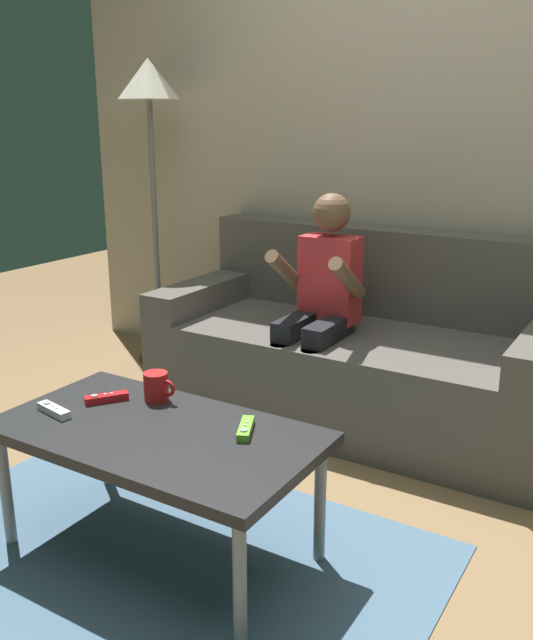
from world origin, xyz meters
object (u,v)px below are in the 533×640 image
at_px(game_remote_white_near_edge, 54,410).
at_px(floor_lamp, 149,103).
at_px(game_remote_lime_center, 246,429).
at_px(coffee_mug, 156,387).
at_px(coffee_table, 157,440).
at_px(game_remote_red_far_corner, 106,398).
at_px(person_seated_on_couch, 320,299).
at_px(couch, 359,355).

xyz_separation_m(game_remote_white_near_edge, floor_lamp, (-0.83, 1.48, 0.96)).
height_order(game_remote_lime_center, coffee_mug, coffee_mug).
relative_size(coffee_table, game_remote_red_far_corner, 7.27).
distance_m(coffee_table, game_remote_white_near_edge, 0.36).
bearing_deg(game_remote_white_near_edge, coffee_mug, 50.97).
height_order(coffee_table, floor_lamp, floor_lamp).
bearing_deg(person_seated_on_couch, game_remote_white_near_edge, -104.87).
bearing_deg(game_remote_lime_center, coffee_table, -154.48).
bearing_deg(game_remote_white_near_edge, couch, 72.77).
xyz_separation_m(couch, coffee_mug, (-0.22, -1.13, 0.18)).
bearing_deg(game_remote_red_far_corner, floor_lamp, 124.15).
distance_m(game_remote_white_near_edge, game_remote_red_far_corner, 0.17).
bearing_deg(game_remote_red_far_corner, person_seated_on_couch, 76.56).
xyz_separation_m(couch, game_remote_red_far_corner, (-0.36, -1.22, 0.15)).
height_order(game_remote_lime_center, game_remote_red_far_corner, same).
xyz_separation_m(couch, game_remote_white_near_edge, (-0.43, -1.38, 0.15)).
bearing_deg(game_remote_red_far_corner, coffee_mug, 34.79).
bearing_deg(person_seated_on_couch, floor_lamp, 165.92).
xyz_separation_m(coffee_mug, floor_lamp, (-1.03, 1.23, 0.92)).
height_order(coffee_table, game_remote_lime_center, game_remote_lime_center).
xyz_separation_m(game_remote_white_near_edge, game_remote_lime_center, (0.59, 0.20, 0.00)).
bearing_deg(coffee_table, person_seated_on_couch, 91.31).
distance_m(person_seated_on_couch, coffee_mug, 0.96).
bearing_deg(game_remote_lime_center, game_remote_white_near_edge, -161.04).
relative_size(game_remote_white_near_edge, game_remote_red_far_corner, 1.07).
relative_size(couch, game_remote_white_near_edge, 12.38).
distance_m(couch, game_remote_white_near_edge, 1.45).
height_order(couch, person_seated_on_couch, person_seated_on_couch).
xyz_separation_m(game_remote_lime_center, game_remote_red_far_corner, (-0.52, -0.04, 0.00)).
xyz_separation_m(couch, person_seated_on_couch, (-0.11, -0.18, 0.29)).
relative_size(person_seated_on_couch, game_remote_red_far_corner, 7.48).
bearing_deg(floor_lamp, game_remote_lime_center, -42.20).
distance_m(game_remote_white_near_edge, game_remote_lime_center, 0.62).
distance_m(coffee_table, coffee_mug, 0.23).
relative_size(coffee_table, coffee_mug, 8.32).
relative_size(couch, game_remote_lime_center, 12.59).
height_order(person_seated_on_couch, coffee_mug, person_seated_on_couch).
bearing_deg(game_remote_lime_center, person_seated_on_couch, 105.05).
relative_size(couch, floor_lamp, 1.11).
xyz_separation_m(couch, coffee_table, (-0.08, -1.29, 0.10)).
height_order(person_seated_on_couch, game_remote_red_far_corner, person_seated_on_couch).
xyz_separation_m(game_remote_red_far_corner, coffee_mug, (0.14, 0.09, 0.04)).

